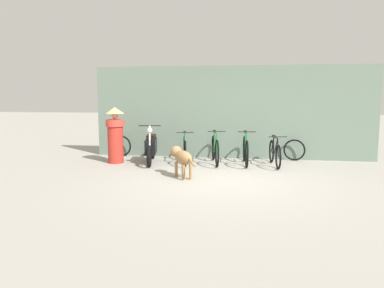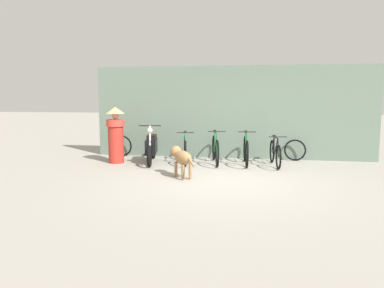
{
  "view_description": "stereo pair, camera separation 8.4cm",
  "coord_description": "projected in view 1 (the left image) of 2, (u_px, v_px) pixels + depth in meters",
  "views": [
    {
      "loc": [
        0.57,
        -7.99,
        1.86
      ],
      "look_at": [
        -0.86,
        1.14,
        0.65
      ],
      "focal_mm": 35.0,
      "sensor_mm": 36.0,
      "label": 1
    },
    {
      "loc": [
        0.65,
        -7.97,
        1.86
      ],
      "look_at": [
        -0.86,
        1.14,
        0.65
      ],
      "focal_mm": 35.0,
      "sensor_mm": 36.0,
      "label": 2
    }
  ],
  "objects": [
    {
      "name": "bicycle_3",
      "position": [
        275.0,
        153.0,
        9.88
      ],
      "size": [
        0.46,
        1.62,
        0.82
      ],
      "rotation": [
        0.0,
        0.0,
        -1.46
      ],
      "color": "black",
      "rests_on": "ground"
    },
    {
      "name": "bicycle_0",
      "position": [
        185.0,
        150.0,
        10.32
      ],
      "size": [
        0.49,
        1.73,
        0.89
      ],
      "rotation": [
        0.0,
        0.0,
        -1.38
      ],
      "color": "black",
      "rests_on": "ground"
    },
    {
      "name": "shop_wall_back",
      "position": [
        231.0,
        112.0,
        11.05
      ],
      "size": [
        8.22,
        0.2,
        2.71
      ],
      "color": "slate",
      "rests_on": "ground"
    },
    {
      "name": "spare_tire_left",
      "position": [
        294.0,
        150.0,
        10.67
      ],
      "size": [
        0.61,
        0.15,
        0.61
      ],
      "rotation": [
        0.0,
        0.0,
        -0.17
      ],
      "color": "black",
      "rests_on": "ground"
    },
    {
      "name": "bicycle_1",
      "position": [
        215.0,
        150.0,
        10.23
      ],
      "size": [
        0.49,
        1.78,
        0.93
      ],
      "rotation": [
        0.0,
        0.0,
        -1.39
      ],
      "color": "black",
      "rests_on": "ground"
    },
    {
      "name": "ground_plane",
      "position": [
        223.0,
        181.0,
        8.15
      ],
      "size": [
        60.0,
        60.0,
        0.0
      ],
      "primitive_type": "plane",
      "color": "#9E998E"
    },
    {
      "name": "spare_tire_right",
      "position": [
        122.0,
        146.0,
        11.45
      ],
      "size": [
        0.64,
        0.13,
        0.64
      ],
      "rotation": [
        0.0,
        0.0,
        -0.12
      ],
      "color": "black",
      "rests_on": "ground"
    },
    {
      "name": "person_in_robes",
      "position": [
        115.0,
        133.0,
        10.25
      ],
      "size": [
        0.61,
        0.61,
        1.54
      ],
      "rotation": [
        0.0,
        0.0,
        2.95
      ],
      "color": "#B72D23",
      "rests_on": "ground"
    },
    {
      "name": "stray_dog",
      "position": [
        182.0,
        157.0,
        8.47
      ],
      "size": [
        0.77,
        1.01,
        0.69
      ],
      "rotation": [
        0.0,
        0.0,
        2.18
      ],
      "color": "#997247",
      "rests_on": "ground"
    },
    {
      "name": "motorcycle",
      "position": [
        151.0,
        147.0,
        10.31
      ],
      "size": [
        0.59,
        1.89,
        1.07
      ],
      "rotation": [
        0.0,
        0.0,
        -1.38
      ],
      "color": "black",
      "rests_on": "ground"
    },
    {
      "name": "bicycle_2",
      "position": [
        246.0,
        150.0,
        10.08
      ],
      "size": [
        0.46,
        1.71,
        0.93
      ],
      "rotation": [
        0.0,
        0.0,
        -1.5
      ],
      "color": "black",
      "rests_on": "ground"
    }
  ]
}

